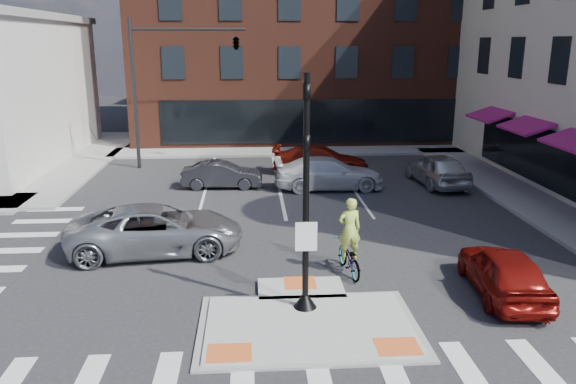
{
  "coord_description": "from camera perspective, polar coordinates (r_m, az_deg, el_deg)",
  "views": [
    {
      "loc": [
        -1.35,
        -12.85,
        6.82
      ],
      "look_at": [
        -0.14,
        4.94,
        2.0
      ],
      "focal_mm": 35.0,
      "sensor_mm": 36.0,
      "label": 1
    }
  ],
  "objects": [
    {
      "name": "white_pickup",
      "position": [
        26.64,
        4.16,
        1.91
      ],
      "size": [
        5.19,
        2.18,
        1.5
      ],
      "primitive_type": "imported",
      "rotation": [
        0.0,
        0.0,
        1.59
      ],
      "color": "silver",
      "rests_on": "ground"
    },
    {
      "name": "signal_pole",
      "position": [
        14.04,
        1.82,
        -3.41
      ],
      "size": [
        0.6,
        0.6,
        5.98
      ],
      "color": "black",
      "rests_on": "refuge_island"
    },
    {
      "name": "red_sedan",
      "position": [
        16.65,
        21.07,
        -7.53
      ],
      "size": [
        1.99,
        4.2,
        1.39
      ],
      "primitive_type": "imported",
      "rotation": [
        0.0,
        0.0,
        3.05
      ],
      "color": "maroon",
      "rests_on": "ground"
    },
    {
      "name": "silver_suv",
      "position": [
        19.06,
        -13.24,
        -3.73
      ],
      "size": [
        5.95,
        3.23,
        1.59
      ],
      "primitive_type": "imported",
      "rotation": [
        0.0,
        0.0,
        1.68
      ],
      "color": "#A1A3A8",
      "rests_on": "ground"
    },
    {
      "name": "refuge_island",
      "position": [
        14.36,
        2.01,
        -13.01
      ],
      "size": [
        5.4,
        4.65,
        0.13
      ],
      "color": "gray",
      "rests_on": "ground"
    },
    {
      "name": "sidewalk_n",
      "position": [
        35.76,
        3.16,
        4.23
      ],
      "size": [
        26.0,
        3.0,
        0.15
      ],
      "primitive_type": "cube",
      "color": "gray",
      "rests_on": "ground"
    },
    {
      "name": "mast_arm_signal",
      "position": [
        30.93,
        -8.08,
        13.84
      ],
      "size": [
        6.1,
        2.24,
        8.0
      ],
      "color": "black",
      "rests_on": "ground"
    },
    {
      "name": "cyclist",
      "position": [
        17.02,
        6.21,
        -5.69
      ],
      "size": [
        0.93,
        1.98,
        2.37
      ],
      "rotation": [
        0.0,
        0.0,
        3.29
      ],
      "color": "#3F3F44",
      "rests_on": "ground"
    },
    {
      "name": "building_far_right",
      "position": [
        67.65,
        5.05,
        14.37
      ],
      "size": [
        12.0,
        12.0,
        12.0
      ],
      "primitive_type": "cube",
      "color": "brown",
      "rests_on": "ground"
    },
    {
      "name": "sidewalk_e",
      "position": [
        26.75,
        23.27,
        -0.74
      ],
      "size": [
        3.0,
        24.0,
        0.15
      ],
      "primitive_type": "cube",
      "color": "gray",
      "rests_on": "ground"
    },
    {
      "name": "building_n",
      "position": [
        45.06,
        1.7,
        16.36
      ],
      "size": [
        24.4,
        18.4,
        15.5
      ],
      "color": "#55261A",
      "rests_on": "ground"
    },
    {
      "name": "bg_car_red",
      "position": [
        29.72,
        3.33,
        3.27
      ],
      "size": [
        5.27,
        2.82,
        1.45
      ],
      "primitive_type": "imported",
      "rotation": [
        0.0,
        0.0,
        1.41
      ],
      "color": "maroon",
      "rests_on": "ground"
    },
    {
      "name": "ground",
      "position": [
        14.61,
        1.9,
        -12.71
      ],
      "size": [
        120.0,
        120.0,
        0.0
      ],
      "primitive_type": "plane",
      "color": "#28282B",
      "rests_on": "ground"
    },
    {
      "name": "bg_car_silver",
      "position": [
        28.24,
        14.94,
        2.27
      ],
      "size": [
        2.25,
        4.77,
        1.58
      ],
      "primitive_type": "imported",
      "rotation": [
        0.0,
        0.0,
        3.23
      ],
      "color": "silver",
      "rests_on": "ground"
    },
    {
      "name": "building_far_left",
      "position": [
        64.93,
        -6.42,
        13.42
      ],
      "size": [
        10.0,
        12.0,
        10.0
      ],
      "primitive_type": "cube",
      "color": "slate",
      "rests_on": "ground"
    },
    {
      "name": "bg_car_dark",
      "position": [
        26.98,
        -6.72,
        1.75
      ],
      "size": [
        3.86,
        1.48,
        1.26
      ],
      "primitive_type": "imported",
      "rotation": [
        0.0,
        0.0,
        1.53
      ],
      "color": "#28282D",
      "rests_on": "ground"
    }
  ]
}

